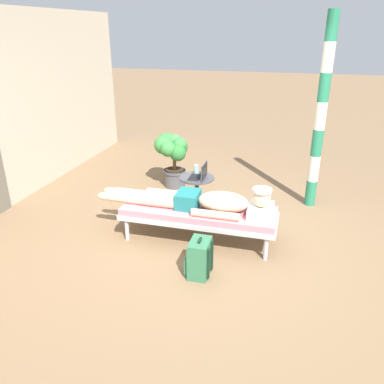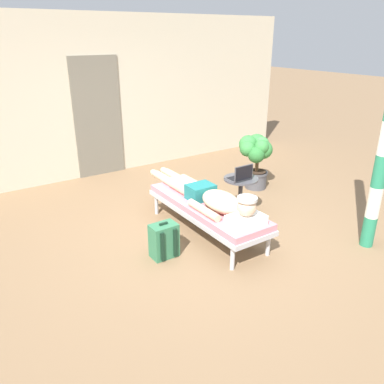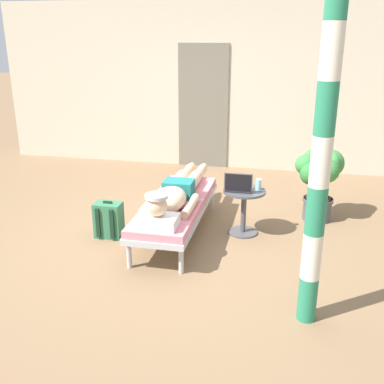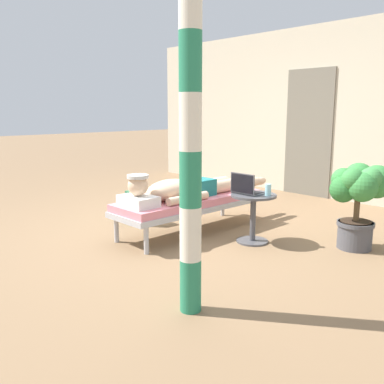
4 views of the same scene
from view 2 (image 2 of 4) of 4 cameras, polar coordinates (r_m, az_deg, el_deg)
ground_plane at (r=4.89m, az=2.01°, el=-6.60°), size 40.00×40.00×0.00m
house_wall_back at (r=7.11m, az=-12.33°, el=13.63°), size 7.60×0.20×2.70m
house_door_panel at (r=6.98m, az=-13.71°, el=10.59°), size 0.84×0.03×2.04m
lounge_chair at (r=4.84m, az=2.18°, el=-2.34°), size 0.62×1.88×0.42m
person_reclining at (r=4.73m, az=2.65°, el=-0.69°), size 0.53×2.17×0.33m
side_table at (r=5.42m, az=7.17°, el=0.39°), size 0.48×0.48×0.52m
laptop at (r=5.27m, az=7.15°, el=2.36°), size 0.31×0.24×0.23m
drink_glass at (r=5.47m, az=8.16°, el=3.08°), size 0.06×0.06×0.12m
backpack at (r=4.42m, az=-4.18°, el=-7.16°), size 0.30×0.26×0.42m
potted_plant at (r=6.33m, az=9.43°, el=5.57°), size 0.59×0.55×0.86m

